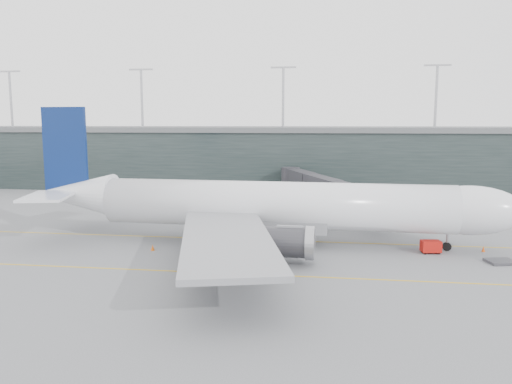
# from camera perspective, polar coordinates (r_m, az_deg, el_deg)

# --- Properties ---
(ground) EXTENTS (320.00, 320.00, 0.00)m
(ground) POSITION_cam_1_polar(r_m,az_deg,el_deg) (75.46, -3.81, -4.64)
(ground) COLOR #56565B
(ground) RESTS_ON ground
(taxiline_a) EXTENTS (160.00, 0.25, 0.02)m
(taxiline_a) POSITION_cam_1_polar(r_m,az_deg,el_deg) (71.65, -4.45, -5.32)
(taxiline_a) COLOR gold
(taxiline_a) RESTS_ON ground
(taxiline_b) EXTENTS (160.00, 0.25, 0.02)m
(taxiline_b) POSITION_cam_1_polar(r_m,az_deg,el_deg) (56.66, -7.90, -9.00)
(taxiline_b) COLOR gold
(taxiline_b) RESTS_ON ground
(taxiline_lead_main) EXTENTS (0.25, 60.00, 0.02)m
(taxiline_lead_main) POSITION_cam_1_polar(r_m,az_deg,el_deg) (94.10, 1.62, -2.07)
(taxiline_lead_main) COLOR gold
(taxiline_lead_main) RESTS_ON ground
(terminal) EXTENTS (240.00, 36.00, 29.00)m
(terminal) POSITION_cam_1_polar(r_m,az_deg,el_deg) (131.26, 1.24, 4.15)
(terminal) COLOR black
(terminal) RESTS_ON ground
(main_aircraft) EXTENTS (66.36, 62.42, 18.63)m
(main_aircraft) POSITION_cam_1_polar(r_m,az_deg,el_deg) (67.63, 1.81, -1.59)
(main_aircraft) COLOR silver
(main_aircraft) RESTS_ON ground
(jet_bridge) EXTENTS (19.71, 43.65, 6.57)m
(jet_bridge) POSITION_cam_1_polar(r_m,az_deg,el_deg) (95.90, 8.62, 0.99)
(jet_bridge) COLOR #2C2B31
(jet_bridge) RESTS_ON ground
(gse_cart) EXTENTS (2.57, 1.82, 1.62)m
(gse_cart) POSITION_cam_1_polar(r_m,az_deg,el_deg) (67.23, 19.34, -5.87)
(gse_cart) COLOR #A7110B
(gse_cart) RESTS_ON ground
(baggage_dolly) EXTENTS (3.64, 3.17, 0.31)m
(baggage_dolly) POSITION_cam_1_polar(r_m,az_deg,el_deg) (66.05, 26.18, -7.14)
(baggage_dolly) COLOR #353539
(baggage_dolly) RESTS_ON ground
(uld_a) EXTENTS (2.54, 2.22, 1.98)m
(uld_a) POSITION_cam_1_polar(r_m,az_deg,el_deg) (85.52, -6.20, -2.44)
(uld_a) COLOR #323236
(uld_a) RESTS_ON ground
(uld_b) EXTENTS (2.38, 2.08, 1.86)m
(uld_b) POSITION_cam_1_polar(r_m,az_deg,el_deg) (88.04, -4.53, -2.16)
(uld_b) COLOR #323236
(uld_b) RESTS_ON ground
(uld_c) EXTENTS (2.28, 1.94, 1.86)m
(uld_c) POSITION_cam_1_polar(r_m,az_deg,el_deg) (84.55, -2.26, -2.57)
(uld_c) COLOR #323236
(uld_c) RESTS_ON ground
(cone_nose) EXTENTS (0.46, 0.46, 0.72)m
(cone_nose) POSITION_cam_1_polar(r_m,az_deg,el_deg) (70.66, 24.55, -5.94)
(cone_nose) COLOR #D6490B
(cone_nose) RESTS_ON ground
(cone_wing_stbd) EXTENTS (0.46, 0.46, 0.73)m
(cone_wing_stbd) POSITION_cam_1_polar(r_m,az_deg,el_deg) (54.90, 3.07, -9.11)
(cone_wing_stbd) COLOR #D6640B
(cone_wing_stbd) RESTS_ON ground
(cone_wing_port) EXTENTS (0.50, 0.50, 0.80)m
(cone_wing_port) POSITION_cam_1_polar(r_m,az_deg,el_deg) (84.56, 4.14, -2.98)
(cone_wing_port) COLOR #E43C0C
(cone_wing_port) RESTS_ON ground
(cone_tail) EXTENTS (0.50, 0.50, 0.80)m
(cone_tail) POSITION_cam_1_polar(r_m,az_deg,el_deg) (66.29, -11.73, -6.22)
(cone_tail) COLOR #DC580C
(cone_tail) RESTS_ON ground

